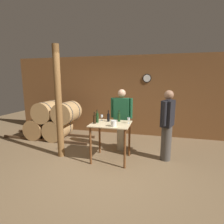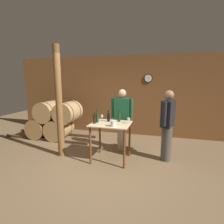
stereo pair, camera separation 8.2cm
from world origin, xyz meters
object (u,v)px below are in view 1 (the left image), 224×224
(wooden_post, at_px, (59,103))
(ice_bucket, at_px, (114,123))
(person_host, at_px, (121,118))
(wine_bottle_left, at_px, (97,117))
(wine_bottle_right, at_px, (119,117))
(wine_bottle_center, at_px, (108,117))
(person_visitor_with_scarf, at_px, (167,124))
(wine_bottle_far_left, at_px, (94,119))
(wine_glass_near_center, at_px, (129,119))
(wine_glass_near_left, at_px, (102,116))

(wooden_post, distance_m, ice_bucket, 1.46)
(person_host, bearing_deg, wine_bottle_left, -122.74)
(wine_bottle_right, distance_m, ice_bucket, 0.48)
(wine_bottle_center, distance_m, person_visitor_with_scarf, 1.39)
(wine_bottle_right, height_order, ice_bucket, wine_bottle_right)
(wine_bottle_far_left, bearing_deg, wine_bottle_right, 33.51)
(wooden_post, relative_size, wine_glass_near_center, 20.49)
(wooden_post, xyz_separation_m, wine_bottle_far_left, (0.91, -0.01, -0.34))
(person_host, distance_m, person_visitor_with_scarf, 1.22)
(wine_bottle_center, bearing_deg, wine_glass_near_center, -6.64)
(wine_bottle_far_left, distance_m, ice_bucket, 0.51)
(wine_bottle_center, distance_m, ice_bucket, 0.48)
(wine_glass_near_left, bearing_deg, wine_bottle_far_left, -104.40)
(wine_glass_near_center, bearing_deg, wine_bottle_far_left, -164.17)
(wine_glass_near_left, bearing_deg, person_host, 51.71)
(ice_bucket, relative_size, person_visitor_with_scarf, 0.08)
(wine_bottle_center, relative_size, wine_glass_near_left, 1.84)
(ice_bucket, bearing_deg, wine_glass_near_center, 52.71)
(wooden_post, xyz_separation_m, wine_glass_near_center, (1.67, 0.21, -0.35))
(wine_bottle_center, relative_size, person_visitor_with_scarf, 0.17)
(wine_bottle_center, xyz_separation_m, person_host, (0.22, 0.54, -0.13))
(wine_glass_near_center, height_order, ice_bucket, wine_glass_near_center)
(wine_glass_near_center, distance_m, ice_bucket, 0.45)
(wooden_post, bearing_deg, wine_glass_near_center, 7.03)
(wine_glass_near_left, relative_size, person_host, 0.09)
(wine_glass_near_center, bearing_deg, wine_bottle_right, 154.60)
(wine_bottle_far_left, xyz_separation_m, person_visitor_with_scarf, (1.63, 0.43, -0.13))
(ice_bucket, height_order, person_visitor_with_scarf, person_visitor_with_scarf)
(wooden_post, xyz_separation_m, person_visitor_with_scarf, (2.55, 0.42, -0.47))
(wine_bottle_right, distance_m, wine_glass_near_left, 0.43)
(wine_bottle_right, relative_size, person_host, 0.17)
(wine_bottle_center, xyz_separation_m, wine_bottle_right, (0.25, 0.06, 0.00))
(wine_bottle_center, height_order, wine_bottle_right, same)
(ice_bucket, relative_size, person_host, 0.08)
(wine_glass_near_center, xyz_separation_m, ice_bucket, (-0.27, -0.36, -0.03))
(wine_bottle_far_left, bearing_deg, person_visitor_with_scarf, 14.77)
(wine_bottle_right, xyz_separation_m, ice_bucket, (-0.02, -0.48, -0.04))
(wooden_post, xyz_separation_m, ice_bucket, (1.40, -0.15, -0.38))
(wooden_post, distance_m, wine_glass_near_center, 1.72)
(wine_bottle_right, xyz_separation_m, person_host, (-0.03, 0.47, -0.14))
(wine_glass_near_left, bearing_deg, wine_glass_near_center, -7.60)
(wooden_post, distance_m, wine_bottle_left, 1.00)
(person_host, bearing_deg, wine_bottle_right, -86.17)
(wooden_post, relative_size, wine_bottle_left, 8.87)
(wine_glass_near_left, height_order, ice_bucket, wine_glass_near_left)
(wine_bottle_far_left, xyz_separation_m, wine_bottle_center, (0.26, 0.27, -0.00))
(person_host, relative_size, person_visitor_with_scarf, 0.99)
(wine_bottle_far_left, distance_m, wine_glass_near_left, 0.32)
(wine_bottle_far_left, height_order, person_visitor_with_scarf, person_visitor_with_scarf)
(wine_glass_near_left, bearing_deg, wine_bottle_left, -104.93)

